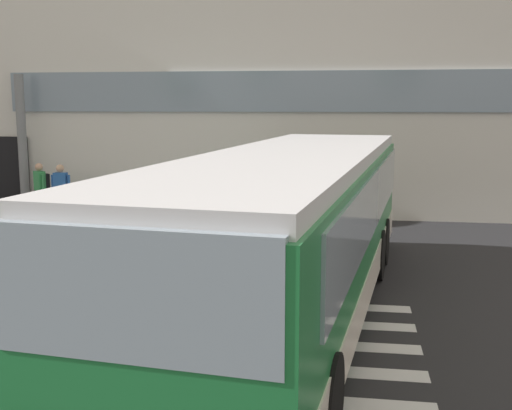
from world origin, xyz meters
The scene contains 7 objects.
ground_plane centered at (0.00, 0.00, -0.01)m, with size 80.00×90.00×0.02m, color #232326.
bay_paint_stripes centered at (2.00, -4.20, 0.00)m, with size 4.40×3.96×0.01m.
terminal_building centered at (-0.70, 11.65, 4.22)m, with size 24.83×13.80×8.45m.
entry_support_column centered at (-6.97, 5.40, 2.17)m, with size 0.28×0.28×4.33m, color slate.
bus_main_foreground centered at (2.21, -2.98, 1.34)m, with size 4.30×12.14×2.70m.
passenger_near_column centered at (-6.15, 4.86, 0.96)m, with size 0.52×0.50×1.68m.
passenger_by_doorway centered at (-5.35, 4.53, 0.93)m, with size 0.59×0.23×1.68m.
Camera 1 is at (3.15, -12.99, 3.46)m, focal length 44.50 mm.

